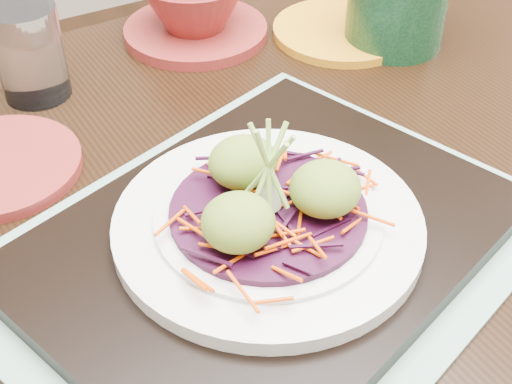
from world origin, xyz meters
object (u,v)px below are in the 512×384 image
water_glass (30,53)px  yellow_plate (342,31)px  white_plate (268,223)px  serving_tray (268,238)px  terracotta_bowl_set (195,11)px  dining_table (252,277)px

water_glass → yellow_plate: (0.38, -0.05, -0.05)m
yellow_plate → white_plate: bearing=-134.4°
serving_tray → white_plate: size_ratio=1.54×
serving_tray → white_plate: 0.02m
terracotta_bowl_set → white_plate: bearing=-107.5°
dining_table → terracotta_bowl_set: size_ratio=5.49×
water_glass → terracotta_bowl_set: 0.22m
dining_table → water_glass: size_ratio=12.02×
dining_table → water_glass: (-0.12, 0.28, 0.15)m
dining_table → serving_tray: (-0.02, -0.06, 0.11)m
water_glass → yellow_plate: 0.39m
serving_tray → water_glass: water_glass is taller
white_plate → terracotta_bowl_set: terracotta_bowl_set is taller
dining_table → white_plate: bearing=-108.8°
water_glass → terracotta_bowl_set: (0.22, 0.04, -0.02)m
dining_table → white_plate: 0.15m
terracotta_bowl_set → yellow_plate: 0.19m
water_glass → serving_tray: bearing=-74.4°
dining_table → water_glass: bearing=110.8°
serving_tray → yellow_plate: size_ratio=2.26×
white_plate → yellow_plate: (0.28, 0.29, -0.03)m
terracotta_bowl_set → dining_table: bearing=-107.5°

